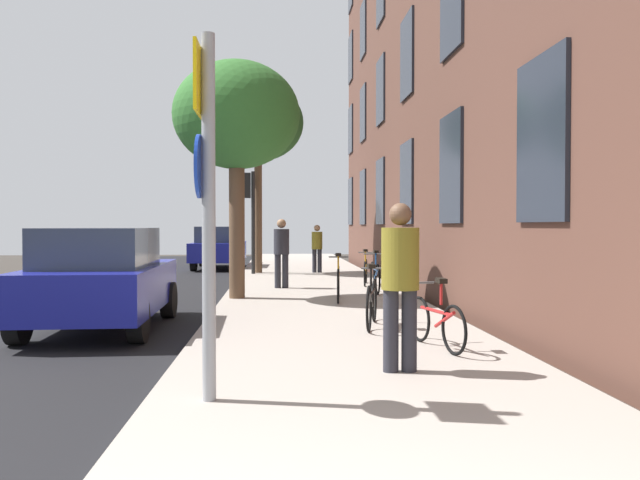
# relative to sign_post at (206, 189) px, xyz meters

# --- Properties ---
(ground_plane) EXTENTS (41.80, 41.80, 0.00)m
(ground_plane) POSITION_rel_sign_post_xyz_m (-1.96, 10.87, -1.99)
(ground_plane) COLOR #332D28
(road_asphalt) EXTENTS (7.00, 38.00, 0.01)m
(road_asphalt) POSITION_rel_sign_post_xyz_m (-4.06, 10.87, -1.99)
(road_asphalt) COLOR black
(road_asphalt) RESTS_ON ground
(sidewalk) EXTENTS (4.20, 38.00, 0.12)m
(sidewalk) POSITION_rel_sign_post_xyz_m (1.54, 10.87, -1.93)
(sidewalk) COLOR #9E9389
(sidewalk) RESTS_ON ground
(sign_post) EXTENTS (0.16, 0.60, 3.23)m
(sign_post) POSITION_rel_sign_post_xyz_m (0.00, 0.00, 0.00)
(sign_post) COLOR gray
(sign_post) RESTS_ON sidewalk
(traffic_light) EXTENTS (0.43, 0.24, 3.28)m
(traffic_light) POSITION_rel_sign_post_xyz_m (-0.25, 15.19, 0.38)
(traffic_light) COLOR black
(traffic_light) RESTS_ON sidewalk
(tree_near) EXTENTS (2.70, 2.70, 5.05)m
(tree_near) POSITION_rel_sign_post_xyz_m (-0.23, 8.17, 1.98)
(tree_near) COLOR brown
(tree_near) RESTS_ON sidewalk
(tree_far) EXTENTS (2.98, 2.98, 6.19)m
(tree_far) POSITION_rel_sign_post_xyz_m (0.00, 15.64, 3.01)
(tree_far) COLOR brown
(tree_far) RESTS_ON sidewalk
(bicycle_0) EXTENTS (0.51, 1.53, 0.90)m
(bicycle_0) POSITION_rel_sign_post_xyz_m (2.62, 2.28, -1.53)
(bicycle_0) COLOR black
(bicycle_0) RESTS_ON sidewalk
(bicycle_1) EXTENTS (0.53, 1.68, 0.97)m
(bicycle_1) POSITION_rel_sign_post_xyz_m (2.07, 4.07, -1.49)
(bicycle_1) COLOR black
(bicycle_1) RESTS_ON sidewalk
(bicycle_2) EXTENTS (0.42, 1.74, 0.99)m
(bicycle_2) POSITION_rel_sign_post_xyz_m (1.88, 7.55, -1.49)
(bicycle_2) COLOR black
(bicycle_2) RESTS_ON sidewalk
(bicycle_3) EXTENTS (0.42, 1.65, 0.98)m
(bicycle_3) POSITION_rel_sign_post_xyz_m (2.88, 9.09, -1.49)
(bicycle_3) COLOR black
(bicycle_3) RESTS_ON sidewalk
(bicycle_4) EXTENTS (0.46, 1.67, 0.94)m
(bicycle_4) POSITION_rel_sign_post_xyz_m (2.93, 11.07, -1.51)
(bicycle_4) COLOR black
(bicycle_4) RESTS_ON sidewalk
(pedestrian_0) EXTENTS (0.44, 0.44, 1.79)m
(pedestrian_0) POSITION_rel_sign_post_xyz_m (1.92, 1.01, -0.85)
(pedestrian_0) COLOR #26262D
(pedestrian_0) RESTS_ON sidewalk
(pedestrian_1) EXTENTS (0.54, 0.54, 1.71)m
(pedestrian_1) POSITION_rel_sign_post_xyz_m (0.73, 10.35, -0.90)
(pedestrian_1) COLOR #26262D
(pedestrian_1) RESTS_ON sidewalk
(pedestrian_2) EXTENTS (0.50, 0.50, 1.57)m
(pedestrian_2) POSITION_rel_sign_post_xyz_m (1.94, 15.64, -0.98)
(pedestrian_2) COLOR #26262D
(pedestrian_2) RESTS_ON sidewalk
(car_0) EXTENTS (1.92, 4.07, 1.62)m
(car_0) POSITION_rel_sign_post_xyz_m (-2.15, 4.71, -1.15)
(car_0) COLOR navy
(car_0) RESTS_ON road_asphalt
(car_1) EXTENTS (1.90, 4.40, 1.62)m
(car_1) POSITION_rel_sign_post_xyz_m (-1.63, 19.49, -1.15)
(car_1) COLOR navy
(car_1) RESTS_ON road_asphalt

